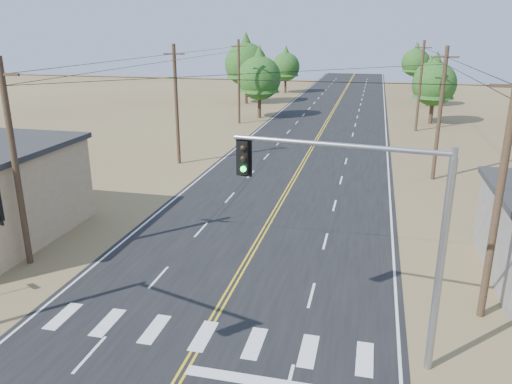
% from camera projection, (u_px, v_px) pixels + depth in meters
% --- Properties ---
extents(road, '(15.00, 200.00, 0.02)m').
position_uv_depth(road, '(295.00, 177.00, 39.26)').
color(road, black).
rests_on(road, ground).
extents(utility_pole_left_near, '(1.80, 0.30, 10.00)m').
position_uv_depth(utility_pole_left_near, '(15.00, 164.00, 23.33)').
color(utility_pole_left_near, '#4C3826').
rests_on(utility_pole_left_near, ground).
extents(utility_pole_left_mid, '(1.80, 0.30, 10.00)m').
position_uv_depth(utility_pole_left_mid, '(176.00, 104.00, 41.83)').
color(utility_pole_left_mid, '#4C3826').
rests_on(utility_pole_left_mid, ground).
extents(utility_pole_left_far, '(1.80, 0.30, 10.00)m').
position_uv_depth(utility_pole_left_far, '(239.00, 81.00, 60.33)').
color(utility_pole_left_far, '#4C3826').
rests_on(utility_pole_left_far, ground).
extents(utility_pole_right_near, '(1.80, 0.30, 10.00)m').
position_uv_depth(utility_pole_right_near, '(499.00, 196.00, 18.73)').
color(utility_pole_right_near, '#4C3826').
rests_on(utility_pole_right_near, ground).
extents(utility_pole_right_mid, '(1.80, 0.30, 10.00)m').
position_uv_depth(utility_pole_right_mid, '(440.00, 113.00, 37.23)').
color(utility_pole_right_mid, '#4C3826').
rests_on(utility_pole_right_mid, ground).
extents(utility_pole_right_far, '(1.80, 0.30, 10.00)m').
position_uv_depth(utility_pole_right_far, '(420.00, 86.00, 55.73)').
color(utility_pole_right_far, '#4C3826').
rests_on(utility_pole_right_far, ground).
extents(signal_mast_right, '(7.17, 1.19, 7.77)m').
position_uv_depth(signal_mast_right, '(377.00, 216.00, 16.22)').
color(signal_mast_right, gray).
rests_on(signal_mast_right, ground).
extents(tree_left_near, '(5.58, 5.58, 9.30)m').
position_uv_depth(tree_left_near, '(259.00, 74.00, 64.09)').
color(tree_left_near, '#3F2D1E').
rests_on(tree_left_near, ground).
extents(tree_left_mid, '(6.52, 6.52, 10.87)m').
position_uv_depth(tree_left_mid, '(246.00, 60.00, 76.48)').
color(tree_left_mid, '#3F2D1E').
rests_on(tree_left_mid, ground).
extents(tree_left_far, '(5.07, 5.07, 8.44)m').
position_uv_depth(tree_left_far, '(286.00, 64.00, 90.20)').
color(tree_left_far, '#3F2D1E').
rests_on(tree_left_far, ground).
extents(tree_right_near, '(5.24, 5.24, 8.74)m').
position_uv_depth(tree_right_near, '(435.00, 80.00, 60.09)').
color(tree_right_near, '#3F2D1E').
rests_on(tree_right_near, ground).
extents(tree_right_mid, '(4.57, 4.57, 7.61)m').
position_uv_depth(tree_right_mid, '(430.00, 75.00, 74.71)').
color(tree_right_mid, '#3F2D1E').
rests_on(tree_right_mid, ground).
extents(tree_right_far, '(5.37, 5.37, 8.95)m').
position_uv_depth(tree_right_far, '(416.00, 60.00, 97.46)').
color(tree_right_far, '#3F2D1E').
rests_on(tree_right_far, ground).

